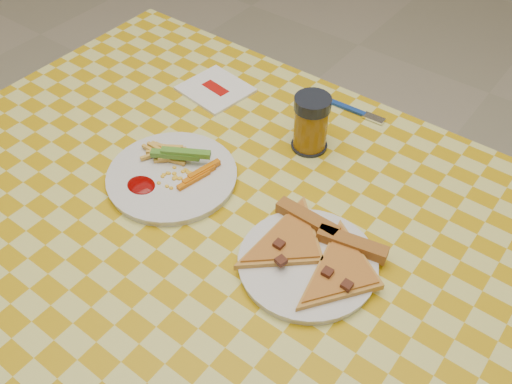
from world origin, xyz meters
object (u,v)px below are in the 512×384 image
table (235,240)px  drink_glass (311,124)px  plate_left (172,177)px  plate_right (307,264)px

table → drink_glass: size_ratio=11.06×
plate_left → plate_right: same height
table → plate_right: (0.17, -0.02, 0.08)m
table → plate_right: 0.19m
table → plate_left: bearing=-178.7°
plate_left → plate_right: size_ratio=1.07×
table → plate_left: (-0.14, -0.00, 0.08)m
plate_left → drink_glass: bearing=57.2°
plate_right → drink_glass: bearing=123.0°
plate_right → table: bearing=173.5°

